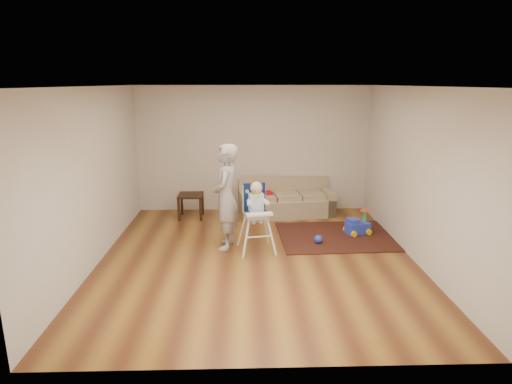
{
  "coord_description": "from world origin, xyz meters",
  "views": [
    {
      "loc": [
        -0.2,
        -6.43,
        2.76
      ],
      "look_at": [
        0.0,
        0.4,
        1.0
      ],
      "focal_mm": 30.0,
      "sensor_mm": 36.0,
      "label": 1
    }
  ],
  "objects_px": {
    "ride_on_toy": "(358,222)",
    "high_chair": "(256,218)",
    "adult": "(226,197)",
    "sofa": "(286,198)",
    "side_table": "(191,206)",
    "toy_ball": "(318,239)"
  },
  "relations": [
    {
      "from": "sofa",
      "to": "ride_on_toy",
      "type": "bearing_deg",
      "value": -53.54
    },
    {
      "from": "ride_on_toy",
      "to": "side_table",
      "type": "bearing_deg",
      "value": 143.58
    },
    {
      "from": "adult",
      "to": "side_table",
      "type": "bearing_deg",
      "value": -148.1
    },
    {
      "from": "side_table",
      "to": "toy_ball",
      "type": "bearing_deg",
      "value": -33.64
    },
    {
      "from": "sofa",
      "to": "adult",
      "type": "bearing_deg",
      "value": -131.46
    },
    {
      "from": "toy_ball",
      "to": "high_chair",
      "type": "bearing_deg",
      "value": -166.97
    },
    {
      "from": "toy_ball",
      "to": "adult",
      "type": "relative_size",
      "value": 0.08
    },
    {
      "from": "high_chair",
      "to": "adult",
      "type": "height_order",
      "value": "adult"
    },
    {
      "from": "toy_ball",
      "to": "high_chair",
      "type": "xyz_separation_m",
      "value": [
        -1.09,
        -0.25,
        0.49
      ]
    },
    {
      "from": "high_chair",
      "to": "adult",
      "type": "distance_m",
      "value": 0.62
    },
    {
      "from": "side_table",
      "to": "high_chair",
      "type": "xyz_separation_m",
      "value": [
        1.31,
        -1.85,
        0.33
      ]
    },
    {
      "from": "high_chair",
      "to": "adult",
      "type": "bearing_deg",
      "value": 152.57
    },
    {
      "from": "side_table",
      "to": "adult",
      "type": "xyz_separation_m",
      "value": [
        0.81,
        -1.69,
        0.64
      ]
    },
    {
      "from": "side_table",
      "to": "toy_ball",
      "type": "relative_size",
      "value": 3.43
    },
    {
      "from": "side_table",
      "to": "high_chair",
      "type": "relative_size",
      "value": 0.42
    },
    {
      "from": "high_chair",
      "to": "sofa",
      "type": "bearing_deg",
      "value": 60.75
    },
    {
      "from": "adult",
      "to": "ride_on_toy",
      "type": "bearing_deg",
      "value": 109.67
    },
    {
      "from": "ride_on_toy",
      "to": "high_chair",
      "type": "distance_m",
      "value": 2.07
    },
    {
      "from": "ride_on_toy",
      "to": "high_chair",
      "type": "bearing_deg",
      "value": -176.3
    },
    {
      "from": "sofa",
      "to": "adult",
      "type": "height_order",
      "value": "adult"
    },
    {
      "from": "ride_on_toy",
      "to": "adult",
      "type": "xyz_separation_m",
      "value": [
        -2.42,
        -0.57,
        0.65
      ]
    },
    {
      "from": "adult",
      "to": "sofa",
      "type": "bearing_deg",
      "value": 152.83
    }
  ]
}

